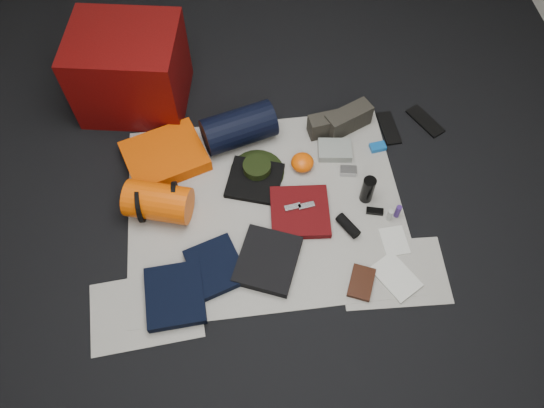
{
  "coord_description": "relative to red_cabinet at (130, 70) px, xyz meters",
  "views": [
    {
      "loc": [
        -0.16,
        -1.57,
        2.69
      ],
      "look_at": [
        0.03,
        -0.04,
        0.1
      ],
      "focal_mm": 35.0,
      "sensor_mm": 36.0,
      "label": 1
    }
  ],
  "objects": [
    {
      "name": "red_shirt",
      "position": [
        0.94,
        -1.01,
        -0.24
      ],
      "size": [
        0.36,
        0.36,
        0.04
      ],
      "primitive_type": "cube",
      "rotation": [
        0.0,
        0.0,
        -0.08
      ],
      "color": "#4D080A",
      "rests_on": "newspaper_mat"
    },
    {
      "name": "trousers_charcoal",
      "position": [
        0.71,
        -1.29,
        -0.24
      ],
      "size": [
        0.43,
        0.45,
        0.06
      ],
      "primitive_type": "cube",
      "rotation": [
        0.0,
        0.0,
        -0.4
      ],
      "color": "black",
      "rests_on": "newspaper_mat"
    },
    {
      "name": "trousers_navy_a",
      "position": [
        0.2,
        -1.44,
        -0.24
      ],
      "size": [
        0.32,
        0.36,
        0.05
      ],
      "primitive_type": "cube",
      "rotation": [
        0.0,
        0.0,
        0.05
      ],
      "color": "black",
      "rests_on": "newspaper_mat"
    },
    {
      "name": "energy_bar_a",
      "position": [
        0.9,
        -0.99,
        -0.21
      ],
      "size": [
        0.1,
        0.05,
        0.01
      ],
      "primitive_type": "cube",
      "rotation": [
        0.0,
        0.0,
        0.14
      ],
      "color": "#B1B2B6",
      "rests_on": "red_shirt"
    },
    {
      "name": "newspaper_mat",
      "position": [
        0.74,
        -0.94,
        -0.27
      ],
      "size": [
        1.6,
        1.3,
        0.01
      ],
      "primitive_type": "cube",
      "color": "beige",
      "rests_on": "floor"
    },
    {
      "name": "stuff_sack",
      "position": [
        0.13,
        -0.89,
        -0.16
      ],
      "size": [
        0.41,
        0.31,
        0.22
      ],
      "primitive_type": "cylinder",
      "rotation": [
        0.0,
        1.57,
        -0.29
      ],
      "color": "#DF4C03",
      "rests_on": "newspaper_mat"
    },
    {
      "name": "compact_camera",
      "position": [
        1.27,
        -0.76,
        -0.25
      ],
      "size": [
        0.11,
        0.08,
        0.04
      ],
      "primitive_type": "cube",
      "rotation": [
        0.0,
        0.0,
        -0.18
      ],
      "color": "#B1B2B6",
      "rests_on": "newspaper_mat"
    },
    {
      "name": "sack_strap_left",
      "position": [
        0.03,
        -0.89,
        -0.16
      ],
      "size": [
        0.02,
        0.22,
        0.22
      ],
      "primitive_type": "cylinder",
      "rotation": [
        0.0,
        1.57,
        0.0
      ],
      "color": "black",
      "rests_on": "newspaper_mat"
    },
    {
      "name": "flip_flop_right",
      "position": [
        1.85,
        -0.42,
        -0.27
      ],
      "size": [
        0.21,
        0.29,
        0.01
      ],
      "primitive_type": "cube",
      "rotation": [
        0.0,
        0.0,
        0.48
      ],
      "color": "black",
      "rests_on": "floor"
    },
    {
      "name": "trousers_navy_b",
      "position": [
        0.43,
        -1.3,
        -0.24
      ],
      "size": [
        0.36,
        0.38,
        0.05
      ],
      "primitive_type": "cube",
      "rotation": [
        0.0,
        0.0,
        0.32
      ],
      "color": "black",
      "rests_on": "newspaper_mat"
    },
    {
      "name": "hiking_boot_right",
      "position": [
        1.33,
        -0.41,
        -0.19
      ],
      "size": [
        0.32,
        0.23,
        0.15
      ],
      "primitive_type": "cube",
      "rotation": [
        0.0,
        0.0,
        0.42
      ],
      "color": "#2D2A23",
      "rests_on": "newspaper_mat"
    },
    {
      "name": "map_printout",
      "position": [
        1.44,
        -1.25,
        -0.26
      ],
      "size": [
        0.15,
        0.19,
        0.01
      ],
      "primitive_type": "cube",
      "rotation": [
        0.0,
        0.0,
        0.05
      ],
      "color": "beige",
      "rests_on": "newspaper_mat"
    },
    {
      "name": "key_cluster",
      "position": [
        0.16,
        -1.54,
        -0.26
      ],
      "size": [
        0.09,
        0.09,
        0.01
      ],
      "primitive_type": "cube",
      "rotation": [
        0.0,
        0.0,
        0.23
      ],
      "color": "#B1B2B6",
      "rests_on": "newspaper_mat"
    },
    {
      "name": "sack_strap_right",
      "position": [
        0.23,
        -0.89,
        -0.16
      ],
      "size": [
        0.02,
        0.22,
        0.22
      ],
      "primitive_type": "cylinder",
      "rotation": [
        0.0,
        1.57,
        0.0
      ],
      "color": "black",
      "rests_on": "newspaper_mat"
    },
    {
      "name": "red_cabinet",
      "position": [
        0.0,
        0.0,
        0.0
      ],
      "size": [
        0.74,
        0.65,
        0.55
      ],
      "primitive_type": "cube",
      "rotation": [
        0.0,
        0.0,
        -0.18
      ],
      "color": "#550706",
      "rests_on": "floor"
    },
    {
      "name": "cyan_case",
      "position": [
        1.49,
        -0.6,
        -0.25
      ],
      "size": [
        0.1,
        0.07,
        0.03
      ],
      "primitive_type": "cube",
      "rotation": [
        0.0,
        0.0,
        0.12
      ],
      "color": "#1054A2",
      "rests_on": "newspaper_mat"
    },
    {
      "name": "sunglasses",
      "position": [
        1.37,
        -1.05,
        -0.25
      ],
      "size": [
        0.11,
        0.06,
        0.02
      ],
      "primitive_type": "cube",
      "rotation": [
        0.0,
        0.0,
        -0.25
      ],
      "color": "black",
      "rests_on": "newspaper_mat"
    },
    {
      "name": "map_booklet",
      "position": [
        1.4,
        -1.47,
        -0.26
      ],
      "size": [
        0.27,
        0.3,
        0.01
      ],
      "primitive_type": "cube",
      "rotation": [
        0.0,
        0.0,
        0.52
      ],
      "color": "beige",
      "rests_on": "newspaper_mat"
    },
    {
      "name": "black_tshirt",
      "position": [
        0.7,
        -0.75,
        -0.25
      ],
      "size": [
        0.39,
        0.38,
        0.03
      ],
      "primitive_type": "cube",
      "rotation": [
        0.0,
        0.0,
        -0.32
      ],
      "color": "black",
      "rests_on": "newspaper_mat"
    },
    {
      "name": "flip_flop_left",
      "position": [
        1.6,
        -0.45,
        -0.27
      ],
      "size": [
        0.11,
        0.27,
        0.01
      ],
      "primitive_type": "cube",
      "rotation": [
        0.0,
        0.0,
        0.05
      ],
      "color": "black",
      "rests_on": "floor"
    },
    {
      "name": "paperback_book",
      "position": [
        1.2,
        -1.48,
        -0.25
      ],
      "size": [
        0.19,
        0.22,
        0.03
      ],
      "primitive_type": "cube",
      "rotation": [
        0.0,
        0.0,
        -0.41
      ],
      "color": "black",
      "rests_on": "newspaper_mat"
    },
    {
      "name": "boonie_brim",
      "position": [
        0.72,
        -0.69,
        -0.26
      ],
      "size": [
        0.37,
        0.37,
        0.01
      ],
      "primitive_type": "cylinder",
      "rotation": [
        0.0,
        0.0,
        -0.13
      ],
      "color": "black",
      "rests_on": "newspaper_mat"
    },
    {
      "name": "hiking_boot_left",
      "position": [
        1.22,
        -0.42,
        -0.2
      ],
      "size": [
        0.29,
        0.14,
        0.14
      ],
      "primitive_type": "cube",
      "rotation": [
        0.0,
        0.0,
        0.14
      ],
      "color": "#2D2A23",
      "rests_on": "newspaper_mat"
    },
    {
      "name": "newspaper_sheet_front_right",
      "position": [
        1.39,
        -1.44,
        -0.27
      ],
      "size": [
        0.6,
        0.43,
        0.0
      ],
      "primitive_type": "cube",
      "rotation": [
        0.0,
        0.0,
        -0.05
      ],
      "color": "beige",
      "rests_on": "floor"
    },
    {
      "name": "orange_stuff_sack",
      "position": [
        1.0,
        -0.68,
        -0.22
      ],
      "size": [
        0.17,
        0.17,
        0.09
      ],
      "primitive_type": "ellipsoid",
      "rotation": [
        0.0,
        0.0,
        0.22
      ],
      "color": "#DF4C03",
      "rests_on": "newspaper_mat"
    },
    {
      "name": "energy_bar_b",
      "position": [
        0.98,
        -0.99,
        -0.21
      ],
      "size": [
        0.1,
        0.05,
        0.01
      ],
      "primitive_type": "cube",
      "rotation": [
        0.0,
        0.0,
        0.14
      ],
      "color": "#B1B2B6",
      "rests_on": "red_shirt"
    },
    {
      "name": "sleeping_pad",
      "position": [
        0.17,
        -0.53,
        -0.22
      ],
      "size": [
        0.57,
        0.51,
        0.09
      ],
      "primitive_type": "cube",
      "rotation": [
        0.0,
        0.0,
        0.32
      ],
      "color": "#E04C02",
      "rests_on": "newspaper_mat"
    },
    {
      "name": "first_aid_pouch",
      "position": [
        1.22,
        -0.6,
        -0.24
      ],
      "size": [
        0.22,
        0.18,
        0.05
      ],
      "primitive_type": "cube",
      "rotation": [
        0.0,
        0.0,
        -0.13
      ],
      "color": "gray",
      "rests_on": "newspaper_mat"
    },
    {
      "name": "floor",
      "position": [
        0.74,
        -0.94,
        -0.28
      ],
      "size": [
        4.5,
        4.5,
        0.02
      ],
      "primitive_type": "cube",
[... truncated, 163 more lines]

